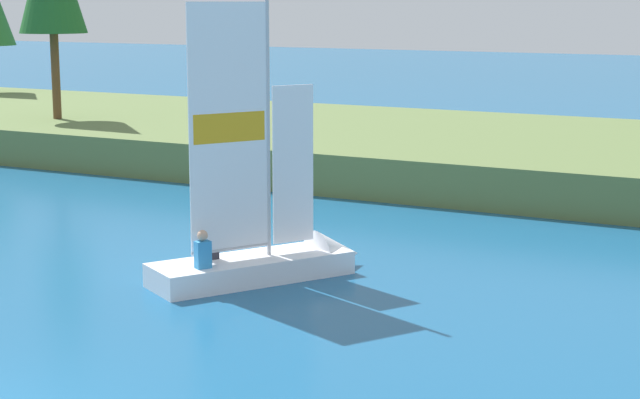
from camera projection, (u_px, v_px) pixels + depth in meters
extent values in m
cube|color=#5B703D|center=(513.00, 154.00, 33.45)|extent=(80.00, 13.01, 1.18)
cylinder|color=brown|center=(56.00, 76.00, 37.84)|extent=(0.30, 0.30, 3.04)
cube|color=white|center=(251.00, 269.00, 20.66)|extent=(3.12, 4.08, 0.45)
cone|color=white|center=(337.00, 256.00, 21.68)|extent=(1.50, 1.44, 1.16)
cylinder|color=#B7B7BC|center=(268.00, 115.00, 20.31)|extent=(0.08, 0.08, 5.49)
cube|color=white|center=(229.00, 127.00, 19.92)|extent=(0.86, 1.44, 4.63)
cube|color=orange|center=(229.00, 127.00, 19.92)|extent=(0.78, 1.30, 0.56)
cube|color=white|center=(293.00, 164.00, 20.78)|extent=(0.48, 0.79, 3.10)
cylinder|color=#B7B7BC|center=(231.00, 249.00, 20.35)|extent=(0.89, 1.46, 0.06)
cube|color=#338CCC|center=(203.00, 255.00, 19.73)|extent=(0.31, 0.34, 0.51)
sphere|color=tan|center=(202.00, 235.00, 19.67)|extent=(0.20, 0.20, 0.20)
cube|color=#26262D|center=(210.00, 247.00, 20.43)|extent=(0.31, 0.34, 0.48)
sphere|color=tan|center=(210.00, 229.00, 20.37)|extent=(0.20, 0.20, 0.20)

